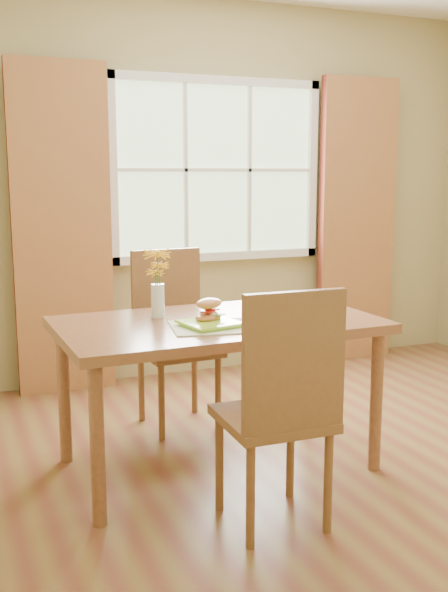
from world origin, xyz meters
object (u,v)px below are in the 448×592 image
Objects in this scene: chair_near at (282,401)px; water_glass at (266,311)px; dining_table at (218,335)px; flower_vase at (157,276)px; croissant_sandwich at (209,310)px; chair_far at (173,329)px.

chair_near is 0.68m from water_glass.
dining_table is 0.42m from flower_vase.
chair_far is at bearing 57.17° from croissant_sandwich.
dining_table is 0.72m from chair_near.
chair_far is at bearing 64.90° from flower_vase.
chair_far is 0.88m from water_glass.
croissant_sandwich is (-0.08, -0.80, 0.27)m from chair_far.
chair_near is 5.73× the size of croissant_sandwich.
chair_near is at bearing -93.03° from chair_far.
flower_vase is (-0.25, -0.53, 0.41)m from chair_far.
water_glass is at bearing -78.32° from chair_far.
flower_vase is at bearing 148.37° from water_glass.
chair_near is 9.80× the size of water_glass.
chair_far is 5.72× the size of croissant_sandwich.
flower_vase is (-0.47, 0.29, 0.16)m from water_glass.
chair_near is 1.01m from flower_vase.
dining_table is 1.53× the size of chair_far.
chair_far is 0.84m from croissant_sandwich.
dining_table is 0.19m from croissant_sandwich.
chair_near is (-0.00, -0.71, -0.12)m from dining_table.
chair_far is at bearing 91.48° from chair_near.
flower_vase is at bearing 95.97° from croissant_sandwich.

